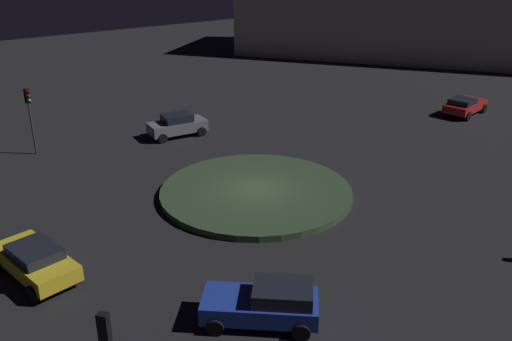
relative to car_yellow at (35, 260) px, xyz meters
The scene contains 8 objects.
ground_plane 12.01m from the car_yellow, 95.60° to the left, with size 118.53×118.53×0.00m, color black.
roundabout_island 12.00m from the car_yellow, 95.60° to the left, with size 10.42×10.42×0.34m, color #2D4228.
car_yellow is the anchor object (origin of this frame).
car_red 34.08m from the car_yellow, 96.30° to the left, with size 2.76×4.33×1.37m.
car_blue 9.85m from the car_yellow, 37.21° to the left, with size 4.10×4.37×1.57m.
car_grey 17.89m from the car_yellow, 133.21° to the left, with size 2.26×4.16×1.59m.
traffic_light_southwest 15.10m from the car_yellow, 164.78° to the left, with size 0.40×0.37×4.31m.
store_building 53.89m from the car_yellow, 114.53° to the left, with size 39.04×33.91×8.73m.
Camera 1 is at (22.34, -15.86, 13.01)m, focal length 39.03 mm.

